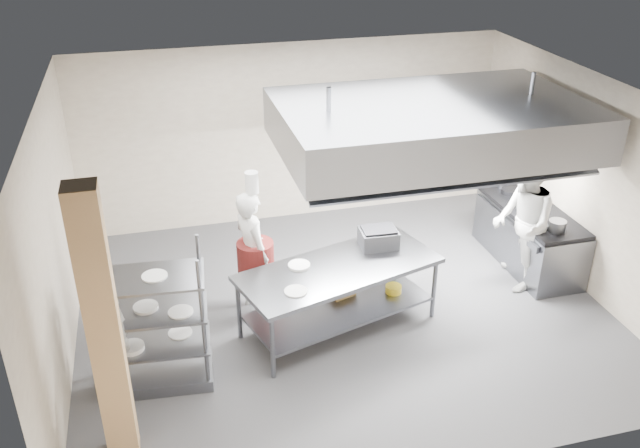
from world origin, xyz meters
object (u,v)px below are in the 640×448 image
object	(u,v)px
island	(339,297)
pass_rack	(156,318)
stockpot	(525,203)
chef_line	(523,223)
chef_plating	(106,327)
cooking_range	(529,238)
chef_head	(252,253)
griddle	(378,238)

from	to	relation	value
island	pass_rack	bearing A→B (deg)	175.32
pass_rack	stockpot	distance (m)	5.60
island	stockpot	distance (m)	3.31
pass_rack	stockpot	world-z (taller)	pass_rack
island	chef_line	world-z (taller)	chef_line
chef_plating	cooking_range	bearing A→B (deg)	75.14
pass_rack	chef_head	distance (m)	1.75
chef_plating	griddle	size ratio (longest dim) A/B	3.40
chef_line	stockpot	bearing A→B (deg)	164.71
chef_line	chef_plating	size ratio (longest dim) A/B	1.20
cooking_range	stockpot	distance (m)	0.58
chef_line	griddle	distance (m)	2.11
island	chef_plating	distance (m)	2.90
chef_line	cooking_range	bearing A→B (deg)	154.69
island	chef_line	xyz separation A→B (m)	(2.76, 0.37, 0.53)
pass_rack	cooking_range	xyz separation A→B (m)	(5.53, 1.37, -0.45)
chef_line	stockpot	size ratio (longest dim) A/B	7.65
pass_rack	stockpot	size ratio (longest dim) A/B	6.71
chef_line	stockpot	xyz separation A→B (m)	(0.37, 0.56, 0.00)
island	griddle	bearing A→B (deg)	14.39
chef_head	stockpot	xyz separation A→B (m)	(4.12, 0.23, 0.11)
pass_rack	chef_line	world-z (taller)	chef_line
griddle	island	bearing A→B (deg)	-145.82
chef_line	chef_plating	xyz separation A→B (m)	(-5.60, -0.83, -0.17)
pass_rack	stockpot	xyz separation A→B (m)	(5.42, 1.42, 0.12)
chef_head	pass_rack	bearing A→B (deg)	111.88
stockpot	chef_head	bearing A→B (deg)	-176.76
chef_line	pass_rack	bearing A→B (deg)	-62.74
chef_head	chef_plating	xyz separation A→B (m)	(-1.84, -1.16, -0.05)
cooking_range	chef_line	distance (m)	0.91
chef_plating	stockpot	bearing A→B (deg)	75.81
chef_line	griddle	world-z (taller)	chef_line
island	cooking_range	bearing A→B (deg)	-1.49
chef_plating	island	bearing A→B (deg)	71.94
cooking_range	chef_plating	xyz separation A→B (m)	(-6.08, -1.34, 0.40)
chef_line	stockpot	world-z (taller)	chef_line
pass_rack	cooking_range	distance (m)	5.72
pass_rack	chef_plating	distance (m)	0.55
cooking_range	chef_line	size ratio (longest dim) A/B	1.01
chef_line	chef_plating	world-z (taller)	chef_line
cooking_range	stockpot	world-z (taller)	stockpot
stockpot	chef_line	bearing A→B (deg)	-122.97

